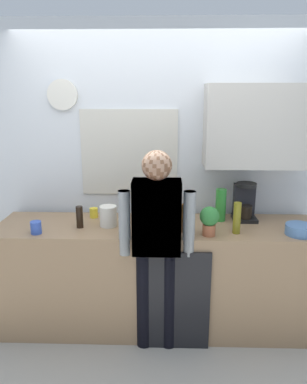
{
  "coord_description": "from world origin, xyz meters",
  "views": [
    {
      "loc": [
        0.06,
        -2.59,
        2.0
      ],
      "look_at": [
        -0.03,
        0.25,
        1.22
      ],
      "focal_mm": 34.55,
      "sensor_mm": 36.0,
      "label": 1
    }
  ],
  "objects_px": {
    "coffee_maker": "(245,203)",
    "cup_yellow_cup": "(94,213)",
    "cup_blue_mug": "(36,228)",
    "bottle_amber_beer": "(185,218)",
    "person_guest": "(157,236)",
    "dish_soap": "(155,217)",
    "bottle_dark_sauce": "(80,217)",
    "person_at_sink": "(157,236)",
    "storage_canister": "(108,216)",
    "bottle_olive_oil": "(237,218)",
    "bottle_clear_soda": "(221,205)",
    "potted_plant": "(209,219)",
    "mixing_bowl": "(300,230)"
  },
  "relations": [
    {
      "from": "bottle_dark_sauce",
      "to": "person_at_sink",
      "type": "relative_size",
      "value": 0.11
    },
    {
      "from": "bottle_clear_soda",
      "to": "cup_blue_mug",
      "type": "xyz_separation_m",
      "value": [
        -1.48,
        -0.35,
        -0.09
      ]
    },
    {
      "from": "mixing_bowl",
      "to": "person_guest",
      "type": "xyz_separation_m",
      "value": [
        -1.11,
        -0.13,
        -0.02
      ]
    },
    {
      "from": "coffee_maker",
      "to": "bottle_clear_soda",
      "type": "height_order",
      "value": "coffee_maker"
    },
    {
      "from": "cup_blue_mug",
      "to": "bottle_olive_oil",
      "type": "bearing_deg",
      "value": 2.2
    },
    {
      "from": "bottle_clear_soda",
      "to": "mixing_bowl",
      "type": "height_order",
      "value": "bottle_clear_soda"
    },
    {
      "from": "coffee_maker",
      "to": "bottle_clear_soda",
      "type": "xyz_separation_m",
      "value": [
        -0.21,
        -0.04,
        -0.01
      ]
    },
    {
      "from": "cup_blue_mug",
      "to": "potted_plant",
      "type": "distance_m",
      "value": 1.35
    },
    {
      "from": "mixing_bowl",
      "to": "dish_soap",
      "type": "distance_m",
      "value": 1.14
    },
    {
      "from": "cup_blue_mug",
      "to": "person_at_sink",
      "type": "height_order",
      "value": "person_at_sink"
    },
    {
      "from": "bottle_clear_soda",
      "to": "potted_plant",
      "type": "distance_m",
      "value": 0.37
    },
    {
      "from": "coffee_maker",
      "to": "cup_blue_mug",
      "type": "relative_size",
      "value": 3.3
    },
    {
      "from": "cup_blue_mug",
      "to": "potted_plant",
      "type": "xyz_separation_m",
      "value": [
        1.35,
        0.01,
        0.08
      ]
    },
    {
      "from": "bottle_amber_beer",
      "to": "person_guest",
      "type": "height_order",
      "value": "person_guest"
    },
    {
      "from": "bottle_amber_beer",
      "to": "potted_plant",
      "type": "xyz_separation_m",
      "value": [
        0.18,
        -0.06,
        0.02
      ]
    },
    {
      "from": "potted_plant",
      "to": "storage_canister",
      "type": "height_order",
      "value": "potted_plant"
    },
    {
      "from": "person_at_sink",
      "to": "person_guest",
      "type": "distance_m",
      "value": 0.0
    },
    {
      "from": "bottle_dark_sauce",
      "to": "bottle_clear_soda",
      "type": "xyz_separation_m",
      "value": [
        1.17,
        0.21,
        0.05
      ]
    },
    {
      "from": "mixing_bowl",
      "to": "storage_canister",
      "type": "relative_size",
      "value": 1.29
    },
    {
      "from": "coffee_maker",
      "to": "bottle_olive_oil",
      "type": "distance_m",
      "value": 0.36
    },
    {
      "from": "cup_yellow_cup",
      "to": "person_guest",
      "type": "height_order",
      "value": "person_guest"
    },
    {
      "from": "cup_blue_mug",
      "to": "storage_canister",
      "type": "bearing_deg",
      "value": 19.36
    },
    {
      "from": "bottle_amber_beer",
      "to": "bottle_dark_sauce",
      "type": "xyz_separation_m",
      "value": [
        -0.85,
        0.08,
        -0.02
      ]
    },
    {
      "from": "bottle_dark_sauce",
      "to": "person_at_sink",
      "type": "distance_m",
      "value": 0.68
    },
    {
      "from": "cup_blue_mug",
      "to": "bottle_amber_beer",
      "type": "bearing_deg",
      "value": 3.41
    },
    {
      "from": "coffee_maker",
      "to": "bottle_olive_oil",
      "type": "bearing_deg",
      "value": -110.63
    },
    {
      "from": "bottle_amber_beer",
      "to": "bottle_clear_soda",
      "type": "relative_size",
      "value": 0.82
    },
    {
      "from": "coffee_maker",
      "to": "cup_yellow_cup",
      "type": "distance_m",
      "value": 1.32
    },
    {
      "from": "cup_yellow_cup",
      "to": "person_at_sink",
      "type": "bearing_deg",
      "value": -40.59
    },
    {
      "from": "coffee_maker",
      "to": "storage_canister",
      "type": "bearing_deg",
      "value": -169.83
    },
    {
      "from": "bottle_olive_oil",
      "to": "mixing_bowl",
      "type": "bearing_deg",
      "value": -2.03
    },
    {
      "from": "bottle_amber_beer",
      "to": "potted_plant",
      "type": "relative_size",
      "value": 1.0
    },
    {
      "from": "storage_canister",
      "to": "cup_blue_mug",
      "type": "bearing_deg",
      "value": -160.64
    },
    {
      "from": "bottle_olive_oil",
      "to": "person_at_sink",
      "type": "xyz_separation_m",
      "value": [
        -0.62,
        -0.15,
        -0.1
      ]
    },
    {
      "from": "dish_soap",
      "to": "person_at_sink",
      "type": "bearing_deg",
      "value": -86.75
    },
    {
      "from": "bottle_dark_sauce",
      "to": "cup_yellow_cup",
      "type": "xyz_separation_m",
      "value": [
        0.07,
        0.26,
        -0.05
      ]
    },
    {
      "from": "bottle_amber_beer",
      "to": "dish_soap",
      "type": "xyz_separation_m",
      "value": [
        -0.24,
        0.14,
        -0.04
      ]
    },
    {
      "from": "cup_blue_mug",
      "to": "person_at_sink",
      "type": "distance_m",
      "value": 0.95
    },
    {
      "from": "bottle_clear_soda",
      "to": "potted_plant",
      "type": "xyz_separation_m",
      "value": [
        -0.14,
        -0.35,
        -0.01
      ]
    },
    {
      "from": "bottle_clear_soda",
      "to": "cup_blue_mug",
      "type": "distance_m",
      "value": 1.53
    },
    {
      "from": "bottle_dark_sauce",
      "to": "storage_canister",
      "type": "relative_size",
      "value": 1.06
    },
    {
      "from": "cup_yellow_cup",
      "to": "person_guest",
      "type": "bearing_deg",
      "value": -40.59
    },
    {
      "from": "coffee_maker",
      "to": "mixing_bowl",
      "type": "relative_size",
      "value": 1.5
    },
    {
      "from": "cup_yellow_cup",
      "to": "storage_canister",
      "type": "xyz_separation_m",
      "value": [
        0.16,
        -0.21,
        0.04
      ]
    },
    {
      "from": "dish_soap",
      "to": "person_at_sink",
      "type": "height_order",
      "value": "person_at_sink"
    },
    {
      "from": "bottle_olive_oil",
      "to": "bottle_dark_sauce",
      "type": "bearing_deg",
      "value": 176.12
    },
    {
      "from": "mixing_bowl",
      "to": "potted_plant",
      "type": "height_order",
      "value": "potted_plant"
    },
    {
      "from": "bottle_olive_oil",
      "to": "person_guest",
      "type": "relative_size",
      "value": 0.16
    },
    {
      "from": "mixing_bowl",
      "to": "storage_canister",
      "type": "bearing_deg",
      "value": 174.47
    },
    {
      "from": "bottle_dark_sauce",
      "to": "coffee_maker",
      "type": "bearing_deg",
      "value": 10.31
    }
  ]
}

